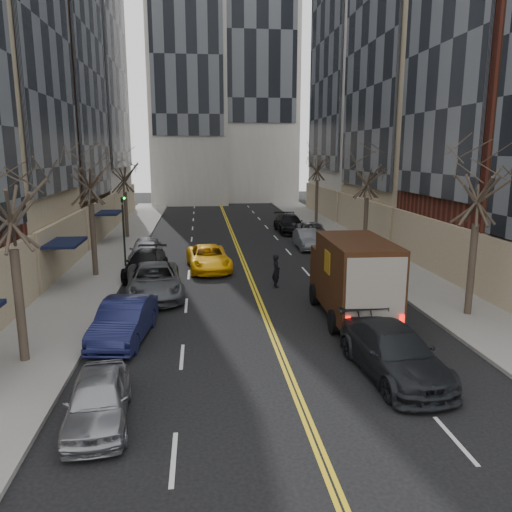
{
  "coord_description": "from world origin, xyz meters",
  "views": [
    {
      "loc": [
        -2.74,
        -8.68,
        7.12
      ],
      "look_at": [
        -0.14,
        14.47,
        2.2
      ],
      "focal_mm": 35.0,
      "sensor_mm": 36.0,
      "label": 1
    }
  ],
  "objects_px": {
    "observer_sedan": "(394,352)",
    "pedestrian": "(276,271)",
    "ups_truck": "(353,278)",
    "taxi": "(209,258)"
  },
  "relations": [
    {
      "from": "ups_truck",
      "to": "pedestrian",
      "type": "bearing_deg",
      "value": 115.87
    },
    {
      "from": "taxi",
      "to": "ups_truck",
      "type": "bearing_deg",
      "value": -63.88
    },
    {
      "from": "ups_truck",
      "to": "taxi",
      "type": "xyz_separation_m",
      "value": [
        -5.96,
        9.81,
        -1.07
      ]
    },
    {
      "from": "ups_truck",
      "to": "observer_sedan",
      "type": "distance_m",
      "value": 5.66
    },
    {
      "from": "pedestrian",
      "to": "taxi",
      "type": "bearing_deg",
      "value": 28.43
    },
    {
      "from": "ups_truck",
      "to": "pedestrian",
      "type": "height_order",
      "value": "ups_truck"
    },
    {
      "from": "observer_sedan",
      "to": "taxi",
      "type": "bearing_deg",
      "value": 105.76
    },
    {
      "from": "observer_sedan",
      "to": "pedestrian",
      "type": "relative_size",
      "value": 3.15
    },
    {
      "from": "ups_truck",
      "to": "pedestrian",
      "type": "distance_m",
      "value": 6.04
    },
    {
      "from": "ups_truck",
      "to": "pedestrian",
      "type": "relative_size",
      "value": 3.74
    }
  ]
}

